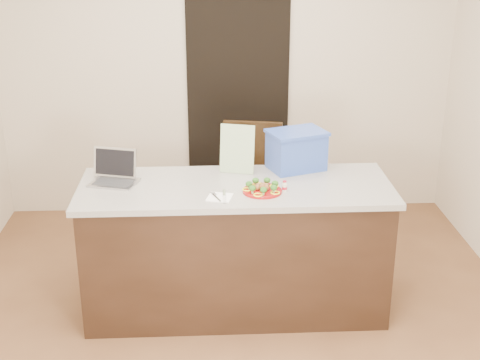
{
  "coord_description": "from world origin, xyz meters",
  "views": [
    {
      "loc": [
        -0.18,
        -3.81,
        2.54
      ],
      "look_at": [
        0.03,
        0.2,
        0.98
      ],
      "focal_mm": 50.0,
      "sensor_mm": 36.0,
      "label": 1
    }
  ],
  "objects_px": {
    "blue_box": "(296,150)",
    "chair": "(253,181)",
    "napkin": "(220,197)",
    "plate": "(262,191)",
    "island": "(236,248)",
    "yogurt_bottle": "(285,187)",
    "laptop": "(114,173)"
  },
  "relations": [
    {
      "from": "chair",
      "to": "plate",
      "type": "bearing_deg",
      "value": -80.06
    },
    {
      "from": "laptop",
      "to": "chair",
      "type": "relative_size",
      "value": 0.33
    },
    {
      "from": "island",
      "to": "yogurt_bottle",
      "type": "height_order",
      "value": "yogurt_bottle"
    },
    {
      "from": "island",
      "to": "chair",
      "type": "distance_m",
      "value": 0.9
    },
    {
      "from": "plate",
      "to": "blue_box",
      "type": "xyz_separation_m",
      "value": [
        0.27,
        0.42,
        0.13
      ]
    },
    {
      "from": "yogurt_bottle",
      "to": "chair",
      "type": "bearing_deg",
      "value": 97.43
    },
    {
      "from": "blue_box",
      "to": "island",
      "type": "bearing_deg",
      "value": -166.08
    },
    {
      "from": "yogurt_bottle",
      "to": "laptop",
      "type": "xyz_separation_m",
      "value": [
        -1.11,
        0.23,
        0.03
      ]
    },
    {
      "from": "island",
      "to": "chair",
      "type": "bearing_deg",
      "value": 78.32
    },
    {
      "from": "blue_box",
      "to": "chair",
      "type": "relative_size",
      "value": 0.42
    },
    {
      "from": "napkin",
      "to": "blue_box",
      "type": "bearing_deg",
      "value": 42.39
    },
    {
      "from": "plate",
      "to": "yogurt_bottle",
      "type": "xyz_separation_m",
      "value": [
        0.14,
        0.01,
        0.02
      ]
    },
    {
      "from": "laptop",
      "to": "chair",
      "type": "height_order",
      "value": "laptop"
    },
    {
      "from": "napkin",
      "to": "chair",
      "type": "bearing_deg",
      "value": 75.01
    },
    {
      "from": "laptop",
      "to": "chair",
      "type": "xyz_separation_m",
      "value": [
        0.98,
        0.76,
        -0.37
      ]
    },
    {
      "from": "island",
      "to": "laptop",
      "type": "distance_m",
      "value": 0.96
    },
    {
      "from": "plate",
      "to": "blue_box",
      "type": "distance_m",
      "value": 0.51
    },
    {
      "from": "napkin",
      "to": "laptop",
      "type": "distance_m",
      "value": 0.76
    },
    {
      "from": "plate",
      "to": "blue_box",
      "type": "height_order",
      "value": "blue_box"
    },
    {
      "from": "chair",
      "to": "island",
      "type": "bearing_deg",
      "value": -90.91
    },
    {
      "from": "laptop",
      "to": "blue_box",
      "type": "relative_size",
      "value": 0.77
    },
    {
      "from": "island",
      "to": "plate",
      "type": "xyz_separation_m",
      "value": [
        0.17,
        -0.13,
        0.47
      ]
    },
    {
      "from": "chair",
      "to": "blue_box",
      "type": "bearing_deg",
      "value": -55.53
    },
    {
      "from": "island",
      "to": "napkin",
      "type": "distance_m",
      "value": 0.52
    },
    {
      "from": "napkin",
      "to": "laptop",
      "type": "bearing_deg",
      "value": 155.08
    },
    {
      "from": "plate",
      "to": "blue_box",
      "type": "bearing_deg",
      "value": 57.09
    },
    {
      "from": "napkin",
      "to": "blue_box",
      "type": "xyz_separation_m",
      "value": [
        0.54,
        0.5,
        0.14
      ]
    },
    {
      "from": "yogurt_bottle",
      "to": "blue_box",
      "type": "distance_m",
      "value": 0.44
    },
    {
      "from": "plate",
      "to": "chair",
      "type": "relative_size",
      "value": 0.24
    },
    {
      "from": "napkin",
      "to": "chair",
      "type": "height_order",
      "value": "chair"
    },
    {
      "from": "plate",
      "to": "chair",
      "type": "height_order",
      "value": "chair"
    },
    {
      "from": "island",
      "to": "plate",
      "type": "relative_size",
      "value": 8.18
    }
  ]
}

